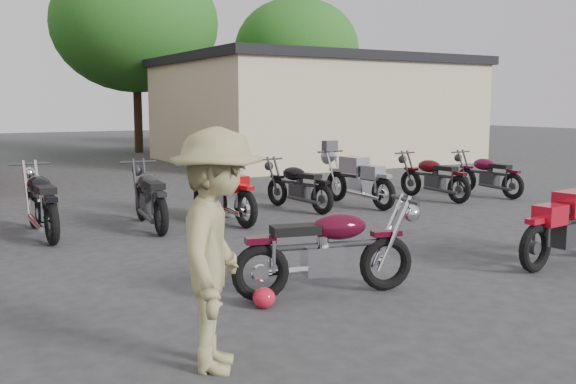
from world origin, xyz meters
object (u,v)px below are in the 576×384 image
row_bike_4 (222,188)px  row_bike_8 (488,172)px  row_bike_7 (433,175)px  sportbike (568,221)px  row_bike_2 (41,198)px  vintage_motorcycle (329,244)px  person_tan (218,250)px  row_bike_5 (298,183)px  row_bike_6 (358,177)px  person_light (231,176)px  helmet (264,298)px  row_bike_3 (150,193)px

row_bike_4 → row_bike_8: bearing=-95.8°
row_bike_4 → row_bike_7: size_ratio=1.10×
sportbike → row_bike_7: bearing=57.2°
row_bike_2 → vintage_motorcycle: bearing=-157.1°
person_tan → row_bike_5: size_ratio=1.03×
row_bike_6 → person_light: bearing=84.3°
row_bike_5 → row_bike_6: bearing=-106.3°
sportbike → vintage_motorcycle: bearing=166.2°
helmet → person_light: (2.04, 5.12, 0.65)m
sportbike → person_light: 5.95m
sportbike → row_bike_3: row_bike_3 is taller
vintage_motorcycle → row_bike_6: 6.41m
helmet → row_bike_7: row_bike_7 is taller
row_bike_2 → person_light: bearing=-88.7°
row_bike_2 → row_bike_4: (3.03, -0.27, -0.00)m
helmet → person_light: person_light is taller
helmet → row_bike_6: (4.87, 5.00, 0.49)m
helmet → row_bike_8: size_ratio=0.13×
person_light → row_bike_2: person_light is taller
row_bike_2 → row_bike_4: bearing=-95.5°
person_light → row_bike_5: size_ratio=0.81×
row_bike_2 → row_bike_3: row_bike_2 is taller
vintage_motorcycle → row_bike_5: bearing=75.9°
row_bike_5 → row_bike_8: row_bike_5 is taller
row_bike_3 → row_bike_6: (4.49, 0.18, 0.01)m
person_light → row_bike_8: 6.30m
person_tan → row_bike_5: person_tan is taller
row_bike_5 → row_bike_7: (3.29, -0.31, 0.01)m
vintage_motorcycle → sportbike: vintage_motorcycle is taller
sportbike → row_bike_4: size_ratio=0.95×
row_bike_4 → row_bike_3: bearing=81.6°
vintage_motorcycle → row_bike_2: (-2.16, 4.99, 0.03)m
sportbike → person_tan: size_ratio=1.03×
row_bike_7 → row_bike_5: bearing=79.2°
row_bike_6 → row_bike_7: row_bike_6 is taller
row_bike_3 → vintage_motorcycle: bearing=-168.8°
vintage_motorcycle → person_light: 5.24m
row_bike_4 → sportbike: bearing=-157.7°
vintage_motorcycle → row_bike_4: 4.80m
row_bike_7 → row_bike_4: bearing=85.7°
sportbike → row_bike_2: row_bike_2 is taller
sportbike → row_bike_4: bearing=110.0°
sportbike → row_bike_2: bearing=129.1°
row_bike_2 → row_bike_5: (4.85, 0.14, -0.07)m
person_light → row_bike_3: 1.69m
person_tan → row_bike_4: size_ratio=0.92×
row_bike_6 → person_tan: bearing=132.9°
row_bike_6 → vintage_motorcycle: bearing=137.5°
row_bike_6 → sportbike: bearing=171.0°
person_tan → row_bike_8: size_ratio=1.03×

